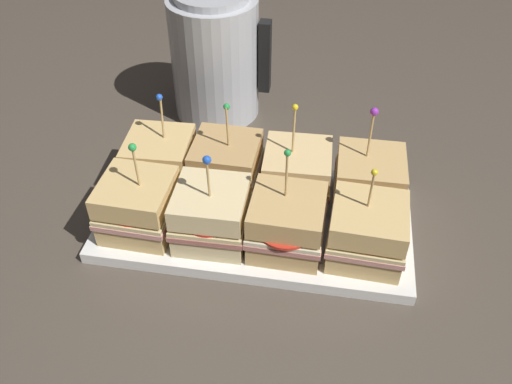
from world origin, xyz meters
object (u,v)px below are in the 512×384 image
Objects in this scene: sandwich_back_far_left at (160,160)px; sandwich_back_center_right at (297,174)px; sandwich_front_center_left at (211,215)px; sandwich_back_far_right at (369,181)px; sandwich_front_far_left at (138,206)px; serving_platter at (256,218)px; sandwich_back_center_left at (226,166)px; kettle_steel at (215,56)px; sandwich_front_far_right at (367,232)px; sandwich_front_center_right at (287,224)px.

sandwich_back_center_right is (0.21, -0.00, 0.00)m from sandwich_back_far_left.
sandwich_back_far_left is (-0.11, 0.11, -0.00)m from sandwich_front_center_left.
sandwich_front_far_left is at bearing -161.58° from sandwich_back_far_right.
serving_platter is 3.04× the size of sandwich_front_center_left.
sandwich_back_far_right is (0.11, 0.00, 0.00)m from sandwich_back_center_right.
kettle_steel is at bearing 105.69° from sandwich_back_center_left.
sandwich_back_center_right reaches higher than sandwich_front_center_left.
kettle_steel reaches higher than sandwich_front_center_left.
sandwich_front_far_right is 0.89× the size of sandwich_back_center_right.
sandwich_front_far_left is at bearing -96.08° from kettle_steel.
kettle_steel is (-0.28, 0.34, 0.05)m from sandwich_front_far_right.
kettle_steel is (-0.17, 0.35, 0.05)m from sandwich_front_center_right.
sandwich_back_far_right reaches higher than sandwich_front_center_right.
sandwich_front_center_left is at bearing -89.24° from sandwich_back_center_left.
sandwich_front_center_right is at bearing -63.51° from kettle_steel.
sandwich_front_far_left is at bearing -153.69° from sandwich_back_center_right.
kettle_steel reaches higher than sandwich_front_far_right.
sandwich_back_center_right is 0.11m from sandwich_back_far_right.
sandwich_back_far_right reaches higher than sandwich_back_far_left.
sandwich_back_far_right reaches higher than sandwich_front_far_left.
sandwich_back_center_right is 0.30m from kettle_steel.
sandwich_front_center_right is at bearing -91.25° from sandwich_back_center_right.
sandwich_front_center_right is at bearing -46.76° from serving_platter.
sandwich_front_far_left is 1.01× the size of sandwich_front_center_left.
sandwich_front_far_right is 0.58× the size of kettle_steel.
sandwich_front_far_left is (-0.16, -0.05, 0.05)m from serving_platter.
sandwich_front_far_right is (0.21, 0.00, -0.00)m from sandwich_front_center_left.
sandwich_front_center_right is 0.98× the size of sandwich_back_far_right.
kettle_steel is at bearing 139.56° from sandwich_back_far_right.
sandwich_front_center_left is 0.92× the size of sandwich_back_far_right.
sandwich_front_far_right is (0.11, 0.00, -0.00)m from sandwich_front_center_right.
sandwich_back_far_right is at bearing 0.66° from sandwich_back_center_right.
sandwich_front_far_left is 0.97× the size of sandwich_back_center_left.
sandwich_front_far_left is at bearing -89.57° from sandwich_back_far_left.
sandwich_front_far_right is at bearing -18.64° from sandwich_back_far_left.
sandwich_back_far_left is at bearing 161.36° from sandwich_front_far_right.
sandwich_front_center_left is at bearing -134.19° from serving_platter.
sandwich_back_center_right reaches higher than sandwich_front_center_right.
sandwich_front_center_right is 0.15m from sandwich_back_center_left.
sandwich_front_center_right is 1.02× the size of sandwich_back_center_left.
sandwich_back_far_left is at bearing -179.95° from sandwich_back_center_left.
serving_platter is 3.15× the size of sandwich_front_far_right.
sandwich_front_far_left is 0.95× the size of sandwich_front_center_right.
sandwich_front_center_left is 0.94× the size of sandwich_front_center_right.
kettle_steel is at bearing 116.49° from sandwich_front_center_right.
sandwich_back_center_left is at bearing 135.30° from serving_platter.
sandwich_back_far_left is at bearing 179.26° from sandwich_back_center_right.
sandwich_back_center_right is at bearing 135.08° from sandwich_front_far_right.
sandwich_back_far_left is at bearing 90.43° from sandwich_front_far_left.
sandwich_front_center_right is at bearing 0.11° from sandwich_front_center_left.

